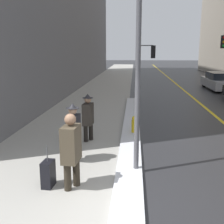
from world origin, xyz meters
TOP-DOWN VIEW (x-y plane):
  - ground_plane at (0.00, 0.00)m, footprint 160.00×160.00m
  - sidewalk_slab at (-2.00, 15.00)m, footprint 4.00×80.00m
  - road_centre_stripe at (4.00, 15.00)m, footprint 0.16×80.00m
  - snow_bank_curb at (0.19, 5.62)m, footprint 0.63×13.19m
  - lamp_post at (0.36, 1.91)m, footprint 0.28×0.28m
  - traffic_light_near at (1.20, 16.22)m, footprint 1.31×0.38m
  - pedestrian_nearside at (-1.03, 1.00)m, footprint 0.36×0.56m
  - pedestrian_in_fedora at (-1.30, 2.47)m, footprint 0.34×0.52m
  - pedestrian_trailing at (-1.20, 4.24)m, footprint 0.34×0.51m
  - parked_car_silver at (6.77, 17.38)m, footprint 1.86×4.66m
  - rolling_suitcase at (-1.56, 1.01)m, footprint 0.25×0.38m
  - fire_hydrant at (0.31, 5.01)m, footprint 0.20×0.20m

SIDE VIEW (x-z plane):
  - ground_plane at x=0.00m, z-range 0.00..0.00m
  - road_centre_stripe at x=4.00m, z-range 0.00..0.00m
  - sidewalk_slab at x=-2.00m, z-range 0.00..0.01m
  - snow_bank_curb at x=0.19m, z-range 0.00..0.11m
  - rolling_suitcase at x=-1.56m, z-range -0.17..0.78m
  - fire_hydrant at x=0.31m, z-range 0.00..0.70m
  - parked_car_silver at x=6.77m, z-range -0.03..1.27m
  - pedestrian_trailing at x=-1.20m, z-range 0.07..1.65m
  - pedestrian_in_fedora at x=-1.30m, z-range 0.07..1.68m
  - pedestrian_nearside at x=-1.03m, z-range 0.09..1.76m
  - traffic_light_near at x=1.20m, z-range 0.75..4.17m
  - lamp_post at x=0.36m, z-range 0.49..5.71m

